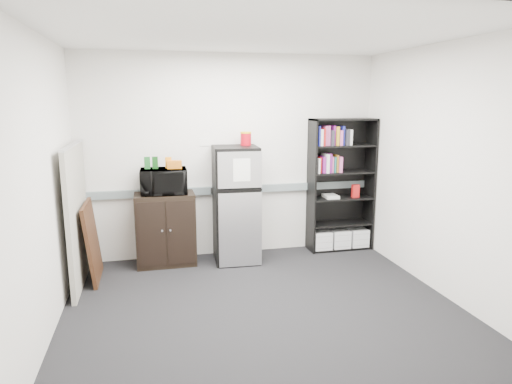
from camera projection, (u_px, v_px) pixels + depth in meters
floor at (262, 306)px, 4.74m from camera, size 4.00×4.00×0.00m
wall_back at (231, 156)px, 6.14m from camera, size 4.00×0.02×2.70m
wall_right at (442, 171)px, 4.92m from camera, size 0.02×3.50×2.70m
wall_left at (43, 187)px, 4.03m from camera, size 0.02×3.50×2.70m
ceiling at (262, 34)px, 4.20m from camera, size 4.00×3.50×0.02m
electrical_raceway at (232, 190)px, 6.21m from camera, size 3.92×0.05×0.10m
wall_note at (205, 142)px, 6.02m from camera, size 0.14×0.00×0.10m
bookshelf at (341, 186)px, 6.40m from camera, size 0.90×0.34×1.85m
cubicle_partition at (77, 215)px, 5.19m from camera, size 0.06×1.30×1.62m
cabinet at (166, 229)px, 5.88m from camera, size 0.75×0.50×0.94m
microwave at (164, 181)px, 5.74m from camera, size 0.58×0.40×0.32m
snack_box_a at (147, 163)px, 5.68m from camera, size 0.07×0.05×0.15m
snack_box_b at (155, 163)px, 5.70m from camera, size 0.07×0.05×0.15m
snack_box_c at (168, 163)px, 5.74m from camera, size 0.08×0.07×0.14m
snack_bag at (175, 165)px, 5.71m from camera, size 0.19×0.11×0.10m
refrigerator at (236, 205)px, 5.95m from camera, size 0.60×0.62×1.52m
coffee_can at (246, 138)px, 5.94m from camera, size 0.14×0.14×0.19m
framed_poster at (92, 242)px, 5.36m from camera, size 0.13×0.72×0.93m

